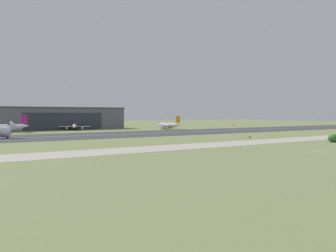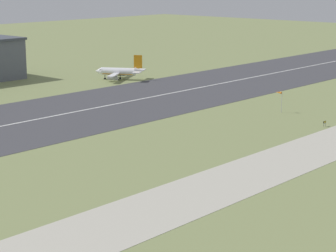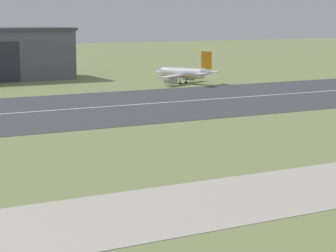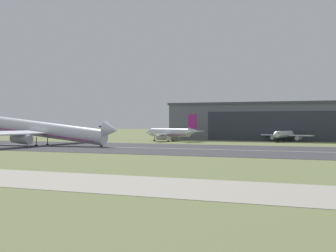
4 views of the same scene
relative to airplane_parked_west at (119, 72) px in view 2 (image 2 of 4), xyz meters
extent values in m
plane|color=#7A8451|center=(-34.14, -85.77, -2.92)|extent=(731.51, 731.51, 0.00)
cube|color=#3D3D42|center=(-34.14, -33.89, -2.89)|extent=(491.51, 49.68, 0.06)
cube|color=silver|center=(-34.14, -33.89, -2.86)|extent=(442.36, 0.70, 0.01)
cube|color=#B2AD9E|center=(-34.14, -105.50, -2.90)|extent=(368.63, 15.85, 0.05)
cylinder|color=white|center=(-0.18, 0.29, 0.11)|extent=(9.07, 12.44, 2.86)
cone|color=white|center=(-4.15, 6.88, 0.11)|extent=(3.78, 3.69, 2.86)
cone|color=white|center=(4.02, -6.66, 0.63)|extent=(3.98, 4.28, 2.58)
cube|color=black|center=(-3.42, 5.66, 0.69)|extent=(2.65, 2.20, 0.44)
cube|color=orange|center=(-0.18, 0.29, -0.67)|extent=(8.28, 11.27, 0.20)
cube|color=white|center=(4.83, 3.61, -0.39)|extent=(8.99, 6.65, 0.40)
cylinder|color=#A8A8B2|center=(3.97, 3.62, -1.53)|extent=(3.44, 4.11, 1.78)
cube|color=white|center=(-5.45, -2.59, -0.39)|extent=(8.99, 6.65, 0.40)
cylinder|color=#A8A8B2|center=(-5.05, -1.82, -1.53)|extent=(3.44, 4.11, 1.78)
cube|color=orange|center=(3.75, -6.22, 3.98)|extent=(1.85, 2.81, 4.87)
cube|color=white|center=(7.06, -4.69, 0.54)|extent=(5.16, 4.60, 0.24)
cube|color=white|center=(0.86, -8.43, 0.54)|extent=(5.16, 4.60, 0.24)
cylinder|color=black|center=(-2.86, 4.75, -2.12)|extent=(0.24, 0.24, 1.60)
cylinder|color=black|center=(-2.86, 4.75, -2.70)|extent=(0.84, 0.84, 0.44)
cylinder|color=black|center=(1.42, 0.97, -2.12)|extent=(0.24, 0.24, 1.60)
cylinder|color=black|center=(1.42, 0.97, -2.70)|extent=(0.84, 0.84, 0.44)
cylinder|color=black|center=(-1.52, -0.80, -2.12)|extent=(0.24, 0.24, 1.60)
cylinder|color=black|center=(-1.52, -0.80, -2.70)|extent=(0.84, 0.84, 0.44)
cylinder|color=#B7B7BC|center=(-11.24, -77.95, 0.05)|extent=(0.14, 0.14, 5.94)
cone|color=orange|center=(-11.25, -76.82, 2.76)|extent=(0.60, 1.95, 0.60)
cylinder|color=#4C4C51|center=(-19.27, -95.77, -2.46)|extent=(0.10, 0.10, 0.92)
cylinder|color=#4C4C51|center=(-18.39, -95.77, -2.46)|extent=(0.10, 0.10, 0.92)
cube|color=black|center=(-18.83, -95.77, -1.75)|extent=(1.26, 0.12, 0.51)
cube|color=yellow|center=(-18.83, -95.83, -1.75)|extent=(0.96, 0.02, 0.31)
camera|label=1|loc=(-121.32, -195.15, 8.10)|focal=35.00mm
camera|label=2|loc=(-167.47, -175.69, 34.82)|focal=70.00mm
camera|label=3|loc=(-91.70, -160.64, 15.99)|focal=70.00mm
camera|label=4|loc=(-33.22, -156.60, 4.82)|focal=50.00mm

